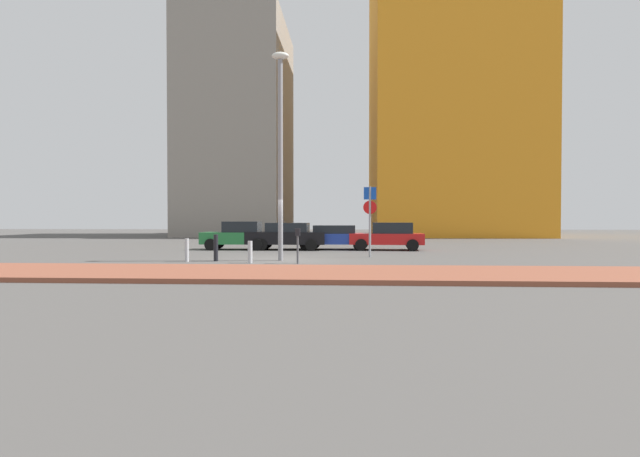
{
  "coord_description": "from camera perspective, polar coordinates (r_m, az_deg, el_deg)",
  "views": [
    {
      "loc": [
        2.65,
        -20.41,
        1.7
      ],
      "look_at": [
        1.25,
        3.14,
        1.25
      ],
      "focal_mm": 27.27,
      "sensor_mm": 36.0,
      "label": 1
    }
  ],
  "objects": [
    {
      "name": "parked_car_blue",
      "position": [
        27.23,
        1.56,
        -0.94
      ],
      "size": [
        4.27,
        2.04,
        1.35
      ],
      "color": "#1E389E",
      "rests_on": "ground"
    },
    {
      "name": "street_lamp",
      "position": [
        20.23,
        -4.68,
        10.21
      ],
      "size": [
        0.7,
        0.36,
        8.51
      ],
      "color": "gray",
      "rests_on": "ground"
    },
    {
      "name": "parking_sign_post",
      "position": [
        21.77,
        5.88,
        1.86
      ],
      "size": [
        0.6,
        0.1,
        3.16
      ],
      "color": "gray",
      "rests_on": "ground"
    },
    {
      "name": "ground_plane",
      "position": [
        20.65,
        -3.99,
        -3.62
      ],
      "size": [
        120.0,
        120.0,
        0.0
      ],
      "primitive_type": "plane",
      "color": "#4C4947"
    },
    {
      "name": "traffic_bollard_far",
      "position": [
        19.01,
        -8.21,
        -2.74
      ],
      "size": [
        0.18,
        0.18,
        0.86
      ],
      "primitive_type": "cylinder",
      "color": "#B7B7BC",
      "rests_on": "ground"
    },
    {
      "name": "parked_car_green",
      "position": [
        27.51,
        -9.35,
        -0.79
      ],
      "size": [
        4.13,
        1.97,
        1.57
      ],
      "color": "#237238",
      "rests_on": "ground"
    },
    {
      "name": "building_colorful_midrise",
      "position": [
        54.91,
        14.79,
        14.47
      ],
      "size": [
        15.91,
        17.98,
        28.85
      ],
      "primitive_type": "cube",
      "color": "orange",
      "rests_on": "ground"
    },
    {
      "name": "sidewalk_brick",
      "position": [
        14.83,
        -6.94,
        -5.22
      ],
      "size": [
        40.0,
        4.15,
        0.14
      ],
      "primitive_type": "cube",
      "color": "brown",
      "rests_on": "ground"
    },
    {
      "name": "building_under_construction",
      "position": [
        52.57,
        -9.57,
        11.28
      ],
      "size": [
        10.07,
        13.61,
        22.0
      ],
      "primitive_type": "cube",
      "color": "gray",
      "rests_on": "ground"
    },
    {
      "name": "parking_meter",
      "position": [
        18.54,
        -2.64,
        -1.44
      ],
      "size": [
        0.18,
        0.14,
        1.35
      ],
      "color": "#4C4C51",
      "rests_on": "ground"
    },
    {
      "name": "parked_car_black",
      "position": [
        27.04,
        -3.92,
        -0.83
      ],
      "size": [
        4.39,
        2.11,
        1.5
      ],
      "color": "black",
      "rests_on": "ground"
    },
    {
      "name": "traffic_bollard_near",
      "position": [
        20.05,
        -15.36,
        -2.47
      ],
      "size": [
        0.15,
        0.15,
        0.93
      ],
      "primitive_type": "cylinder",
      "color": "#B7B7BC",
      "rests_on": "ground"
    },
    {
      "name": "traffic_bollard_mid",
      "position": [
        20.07,
        -12.13,
        -2.23
      ],
      "size": [
        0.18,
        0.18,
        1.08
      ],
      "primitive_type": "cylinder",
      "color": "black",
      "rests_on": "ground"
    },
    {
      "name": "parked_car_red",
      "position": [
        27.01,
        8.04,
        -0.84
      ],
      "size": [
        4.13,
        2.24,
        1.51
      ],
      "color": "red",
      "rests_on": "ground"
    }
  ]
}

